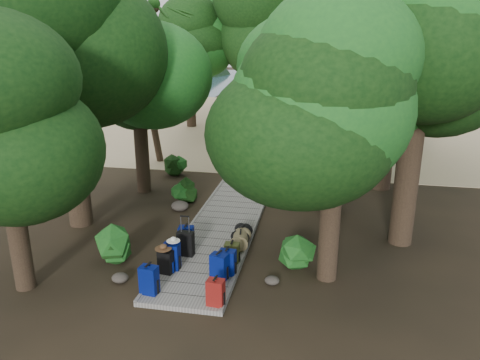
% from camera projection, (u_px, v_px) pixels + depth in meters
% --- Properties ---
extents(ground, '(120.00, 120.00, 0.00)m').
position_uv_depth(ground, '(227.00, 222.00, 14.75)').
color(ground, '#302518').
rests_on(ground, ground).
extents(sand_beach, '(40.00, 22.00, 0.02)m').
position_uv_depth(sand_beach, '(280.00, 124.00, 29.69)').
color(sand_beach, tan).
rests_on(sand_beach, ground).
extents(distant_hill, '(32.00, 16.00, 12.00)m').
position_uv_depth(distant_hill, '(25.00, 71.00, 66.70)').
color(distant_hill, black).
rests_on(distant_hill, ground).
extents(boardwalk, '(2.00, 12.00, 0.12)m').
position_uv_depth(boardwalk, '(233.00, 209.00, 15.67)').
color(boardwalk, gray).
rests_on(boardwalk, ground).
extents(backpack_left_a, '(0.42, 0.32, 0.73)m').
position_uv_depth(backpack_left_a, '(149.00, 279.00, 10.47)').
color(backpack_left_a, navy).
rests_on(backpack_left_a, boardwalk).
extents(backpack_left_b, '(0.39, 0.30, 0.65)m').
position_uv_depth(backpack_left_b, '(166.00, 261.00, 11.36)').
color(backpack_left_b, black).
rests_on(backpack_left_b, boardwalk).
extents(backpack_left_c, '(0.40, 0.29, 0.74)m').
position_uv_depth(backpack_left_c, '(172.00, 255.00, 11.56)').
color(backpack_left_c, navy).
rests_on(backpack_left_c, boardwalk).
extents(backpack_left_d, '(0.42, 0.32, 0.61)m').
position_uv_depth(backpack_left_d, '(186.00, 235.00, 12.81)').
color(backpack_left_d, navy).
rests_on(backpack_left_d, boardwalk).
extents(backpack_right_a, '(0.39, 0.30, 0.66)m').
position_uv_depth(backpack_right_a, '(216.00, 291.00, 10.04)').
color(backpack_right_a, maroon).
rests_on(backpack_right_a, boardwalk).
extents(backpack_right_b, '(0.45, 0.37, 0.71)m').
position_uv_depth(backpack_right_b, '(219.00, 265.00, 11.08)').
color(backpack_right_b, navy).
rests_on(backpack_right_b, boardwalk).
extents(backpack_right_c, '(0.42, 0.31, 0.68)m').
position_uv_depth(backpack_right_c, '(227.00, 261.00, 11.31)').
color(backpack_right_c, navy).
rests_on(backpack_right_c, boardwalk).
extents(backpack_right_d, '(0.37, 0.27, 0.57)m').
position_uv_depth(backpack_right_d, '(232.00, 252.00, 11.91)').
color(backpack_right_d, '#3C3F18').
rests_on(backpack_right_d, boardwalk).
extents(duffel_right_khaki, '(0.51, 0.69, 0.43)m').
position_uv_depth(duffel_right_khaki, '(241.00, 240.00, 12.76)').
color(duffel_right_khaki, olive).
rests_on(duffel_right_khaki, boardwalk).
extents(duffel_right_black, '(0.54, 0.70, 0.39)m').
position_uv_depth(duffel_right_black, '(242.00, 234.00, 13.16)').
color(duffel_right_black, black).
rests_on(duffel_right_black, boardwalk).
extents(suitcase_on_boardwalk, '(0.44, 0.27, 0.66)m').
position_uv_depth(suitcase_on_boardwalk, '(186.00, 243.00, 12.25)').
color(suitcase_on_boardwalk, black).
rests_on(suitcase_on_boardwalk, boardwalk).
extents(lone_suitcase_on_sand, '(0.41, 0.24, 0.65)m').
position_uv_depth(lone_suitcase_on_sand, '(271.00, 149.00, 22.27)').
color(lone_suitcase_on_sand, black).
rests_on(lone_suitcase_on_sand, sand_beach).
extents(hat_brown, '(0.41, 0.41, 0.12)m').
position_uv_depth(hat_brown, '(163.00, 246.00, 11.25)').
color(hat_brown, '#51351E').
rests_on(hat_brown, backpack_left_b).
extents(hat_white, '(0.33, 0.33, 0.11)m').
position_uv_depth(hat_white, '(173.00, 239.00, 11.43)').
color(hat_white, silver).
rests_on(hat_white, backpack_left_c).
extents(kayak, '(1.29, 2.95, 0.29)m').
position_uv_depth(kayak, '(220.00, 139.00, 25.06)').
color(kayak, '#9D1F0D').
rests_on(kayak, sand_beach).
extents(sun_lounger, '(0.61, 1.86, 0.60)m').
position_uv_depth(sun_lounger, '(337.00, 143.00, 23.61)').
color(sun_lounger, silver).
rests_on(sun_lounger, sand_beach).
extents(tree_right_a, '(4.19, 4.19, 6.99)m').
position_uv_depth(tree_right_a, '(335.00, 138.00, 10.39)').
color(tree_right_a, black).
rests_on(tree_right_a, ground).
extents(tree_right_b, '(5.18, 5.18, 9.25)m').
position_uv_depth(tree_right_b, '(418.00, 77.00, 11.94)').
color(tree_right_b, black).
rests_on(tree_right_b, ground).
extents(tree_right_c, '(4.60, 4.60, 7.96)m').
position_uv_depth(tree_right_c, '(336.00, 92.00, 14.12)').
color(tree_right_c, black).
rests_on(tree_right_c, ground).
extents(tree_right_d, '(5.66, 5.66, 10.38)m').
position_uv_depth(tree_right_d, '(394.00, 47.00, 16.29)').
color(tree_right_d, black).
rests_on(tree_right_d, ground).
extents(tree_right_e, '(5.46, 5.46, 9.82)m').
position_uv_depth(tree_right_e, '(352.00, 52.00, 18.62)').
color(tree_right_e, black).
rests_on(tree_right_e, ground).
extents(tree_right_f, '(6.28, 6.28, 11.22)m').
position_uv_depth(tree_right_f, '(403.00, 33.00, 21.05)').
color(tree_right_f, black).
rests_on(tree_right_f, ground).
extents(tree_left_a, '(3.90, 3.90, 6.50)m').
position_uv_depth(tree_left_a, '(5.00, 154.00, 10.05)').
color(tree_left_a, black).
rests_on(tree_left_a, ground).
extents(tree_left_b, '(5.56, 5.56, 10.01)m').
position_uv_depth(tree_left_b, '(63.00, 59.00, 13.09)').
color(tree_left_b, black).
rests_on(tree_left_b, ground).
extents(tree_left_c, '(4.17, 4.17, 7.25)m').
position_uv_depth(tree_left_c, '(138.00, 94.00, 16.44)').
color(tree_left_c, black).
rests_on(tree_left_c, ground).
extents(tree_back_a, '(5.86, 5.86, 10.14)m').
position_uv_depth(tree_back_a, '(261.00, 42.00, 27.12)').
color(tree_back_a, black).
rests_on(tree_back_a, ground).
extents(tree_back_b, '(5.20, 5.20, 9.28)m').
position_uv_depth(tree_back_b, '(318.00, 49.00, 28.30)').
color(tree_back_b, black).
rests_on(tree_back_b, ground).
extents(tree_back_c, '(4.93, 4.93, 8.87)m').
position_uv_depth(tree_back_c, '(371.00, 53.00, 27.48)').
color(tree_back_c, black).
rests_on(tree_back_c, ground).
extents(tree_back_d, '(4.95, 4.95, 8.25)m').
position_uv_depth(tree_back_d, '(189.00, 58.00, 27.78)').
color(tree_back_d, black).
rests_on(tree_back_d, ground).
extents(palm_right_a, '(4.54, 4.54, 7.75)m').
position_uv_depth(palm_right_a, '(340.00, 81.00, 18.25)').
color(palm_right_a, '#12380F').
rests_on(palm_right_a, ground).
extents(palm_right_b, '(4.86, 4.86, 9.38)m').
position_uv_depth(palm_right_b, '(383.00, 52.00, 23.15)').
color(palm_right_b, '#12380F').
rests_on(palm_right_b, ground).
extents(palm_right_c, '(3.87, 3.87, 6.16)m').
position_uv_depth(palm_right_c, '(325.00, 82.00, 24.98)').
color(palm_right_c, '#12380F').
rests_on(palm_right_c, ground).
extents(palm_left_a, '(4.19, 4.19, 6.67)m').
position_uv_depth(palm_left_a, '(151.00, 88.00, 20.45)').
color(palm_left_a, '#12380F').
rests_on(palm_left_a, ground).
extents(rock_left_a, '(0.41, 0.37, 0.22)m').
position_uv_depth(rock_left_a, '(120.00, 278.00, 11.24)').
color(rock_left_a, '#4C473F').
rests_on(rock_left_a, ground).
extents(rock_left_b, '(0.31, 0.28, 0.17)m').
position_uv_depth(rock_left_b, '(121.00, 240.00, 13.32)').
color(rock_left_b, '#4C473F').
rests_on(rock_left_b, ground).
extents(rock_left_c, '(0.59, 0.53, 0.32)m').
position_uv_depth(rock_left_c, '(180.00, 206.00, 15.64)').
color(rock_left_c, '#4C473F').
rests_on(rock_left_c, ground).
extents(rock_left_d, '(0.32, 0.29, 0.18)m').
position_uv_depth(rock_left_d, '(189.00, 187.00, 17.73)').
color(rock_left_d, '#4C473F').
rests_on(rock_left_d, ground).
extents(rock_right_a, '(0.36, 0.32, 0.20)m').
position_uv_depth(rock_right_a, '(272.00, 280.00, 11.15)').
color(rock_right_a, '#4C473F').
rests_on(rock_right_a, ground).
extents(rock_right_b, '(0.44, 0.40, 0.24)m').
position_uv_depth(rock_right_b, '(296.00, 242.00, 13.11)').
color(rock_right_b, '#4C473F').
rests_on(rock_right_b, ground).
extents(rock_right_c, '(0.33, 0.30, 0.18)m').
position_uv_depth(rock_right_c, '(284.00, 203.00, 16.05)').
color(rock_right_c, '#4C473F').
rests_on(rock_right_c, ground).
extents(shrub_left_a, '(1.12, 1.12, 1.01)m').
position_uv_depth(shrub_left_a, '(109.00, 246.00, 11.98)').
color(shrub_left_a, '#18511C').
rests_on(shrub_left_a, ground).
extents(shrub_left_b, '(0.79, 0.79, 0.71)m').
position_uv_depth(shrub_left_b, '(184.00, 193.00, 16.33)').
color(shrub_left_b, '#18511C').
rests_on(shrub_left_b, ground).
extents(shrub_left_c, '(1.03, 1.03, 0.92)m').
position_uv_depth(shrub_left_c, '(174.00, 165.00, 19.29)').
color(shrub_left_c, '#18511C').
rests_on(shrub_left_c, ground).
extents(shrub_right_a, '(1.06, 1.06, 0.96)m').
position_uv_depth(shrub_right_a, '(296.00, 252.00, 11.72)').
color(shrub_right_a, '#18511C').
rests_on(shrub_right_a, ground).
extents(shrub_right_b, '(1.11, 1.11, 1.00)m').
position_uv_depth(shrub_right_b, '(319.00, 193.00, 15.89)').
color(shrub_right_b, '#18511C').
rests_on(shrub_right_b, ground).
extents(shrub_right_c, '(0.82, 0.82, 0.74)m').
position_uv_depth(shrub_right_c, '(308.00, 164.00, 19.70)').
color(shrub_right_c, '#18511C').
rests_on(shrub_right_c, ground).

